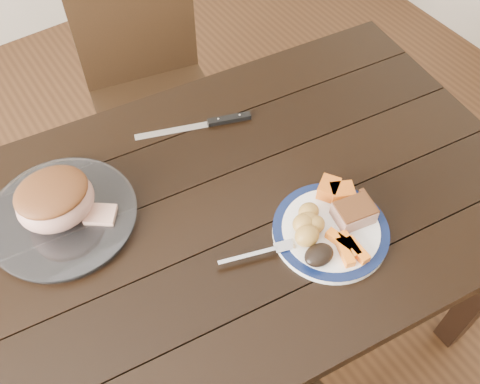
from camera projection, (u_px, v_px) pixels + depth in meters
ground at (218, 334)px, 1.88m from camera, size 4.00×4.00×0.00m
dining_table at (210, 235)px, 1.36m from camera, size 1.70×1.09×0.75m
chair_far at (150, 82)px, 1.90m from camera, size 0.50×0.51×0.93m
dinner_plate at (330, 231)px, 1.24m from camera, size 0.27×0.27×0.02m
plate_rim at (331, 229)px, 1.24m from camera, size 0.27×0.27×0.02m
serving_platter at (63, 218)px, 1.27m from camera, size 0.34×0.34×0.02m
pork_slice at (354, 213)px, 1.24m from camera, size 0.10×0.08×0.04m
roasted_potatoes at (308, 224)px, 1.21m from camera, size 0.10×0.10×0.05m
carrot_batons at (348, 247)px, 1.19m from camera, size 0.06×0.11×0.02m
pumpkin_wedges at (335, 191)px, 1.28m from camera, size 0.09×0.09×0.04m
dark_mushroom at (319, 255)px, 1.17m from camera, size 0.07×0.05×0.03m
fork at (262, 252)px, 1.20m from camera, size 0.17×0.07×0.00m
roast_joint at (56, 201)px, 1.21m from camera, size 0.18×0.15×0.12m
cut_slice at (101, 215)px, 1.25m from camera, size 0.09×0.09×0.02m
carving_knife at (215, 122)px, 1.46m from camera, size 0.31×0.13×0.01m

